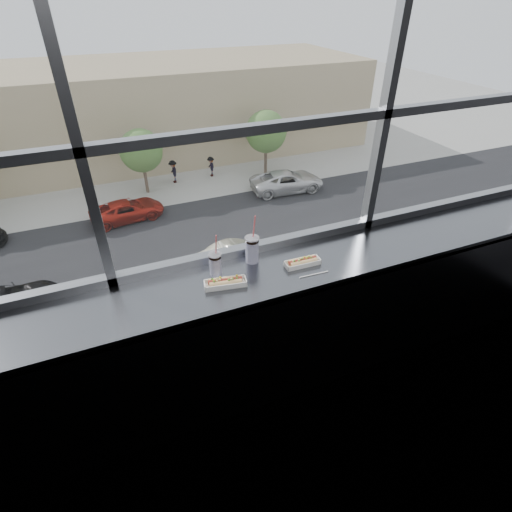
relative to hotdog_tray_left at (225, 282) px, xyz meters
name	(u,v)px	position (x,y,z in m)	size (l,w,h in m)	color
wall_back_lower	(253,307)	(0.32, 0.32, -0.58)	(6.00, 6.00, 0.00)	black
window_glass	(250,76)	(0.32, 0.34, 1.17)	(6.00, 6.00, 0.00)	silver
window_mullions	(251,77)	(0.32, 0.32, 1.17)	(6.00, 0.08, 2.40)	gray
counter	(267,275)	(0.32, 0.04, -0.06)	(6.00, 0.55, 0.06)	slate
counter_fascia	(281,352)	(0.32, -0.21, -0.58)	(6.00, 0.04, 1.04)	slate
hotdog_tray_left	(225,282)	(0.00, 0.00, 0.00)	(0.29, 0.14, 0.07)	white
hotdog_tray_right	(302,262)	(0.58, 0.02, 0.00)	(0.26, 0.09, 0.06)	white
soda_cup_left	(215,263)	(-0.02, 0.14, 0.07)	(0.09, 0.09, 0.33)	white
soda_cup_right	(252,248)	(0.27, 0.20, 0.08)	(0.10, 0.10, 0.38)	white
loose_straw	(314,274)	(0.60, -0.12, -0.02)	(0.01, 0.01, 0.21)	white
wrapper	(223,280)	(0.00, 0.05, -0.01)	(0.11, 0.08, 0.03)	silver
plaza_ground	(102,139)	(0.32, 43.82, -12.13)	(120.00, 120.00, 0.00)	#9C9B95
plaza_near	(185,422)	(0.32, 7.32, -12.11)	(50.00, 14.00, 0.04)	#9C9B95
street_asphalt	(134,249)	(0.32, 20.32, -12.10)	(80.00, 10.00, 0.06)	black
far_sidewalk	(119,197)	(0.32, 28.32, -12.11)	(80.00, 6.00, 0.04)	#9C9B95
far_building	(98,113)	(0.32, 38.32, -8.13)	(50.00, 14.00, 8.00)	tan
car_far_b	(127,207)	(0.56, 24.32, -11.14)	(5.56, 2.32, 1.85)	#A5160B
car_far_c	(287,178)	(12.92, 24.32, -10.99)	(6.45, 2.69, 2.15)	silver
car_near_d	(236,250)	(5.68, 16.32, -11.14)	(5.59, 2.33, 1.86)	beige
car_near_b	(2,301)	(-6.36, 16.32, -11.04)	(6.18, 2.58, 2.06)	black
pedestrian_c	(173,169)	(4.98, 29.41, -10.96)	(1.00, 0.75, 2.25)	#66605B
pedestrian_d	(211,165)	(8.24, 29.50, -11.06)	(0.91, 0.68, 2.05)	#66605B
tree_center	(141,151)	(2.57, 28.32, -8.70)	(3.23, 3.23, 5.05)	#47382B
tree_right	(266,132)	(12.82, 28.32, -8.47)	(3.45, 3.45, 5.40)	#47382B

